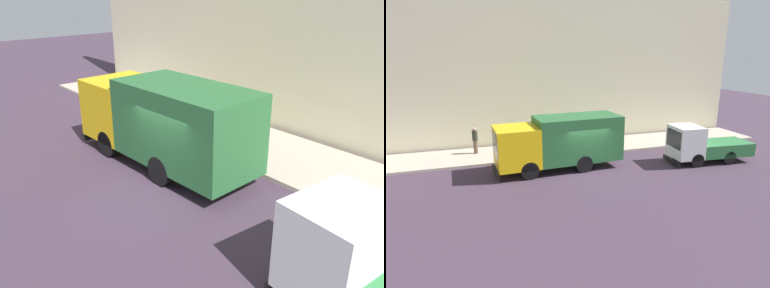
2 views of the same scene
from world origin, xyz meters
The scene contains 8 objects.
ground centered at (0.00, 0.00, 0.00)m, with size 80.00×80.00×0.00m, color #402F3F.
sidewalk centered at (4.93, 0.00, 0.08)m, with size 3.85×30.00×0.15m, color #B3A694.
building_facade centered at (7.35, 0.00, 5.40)m, with size 0.50×30.00×10.81m, color beige.
large_utility_truck centered at (1.17, 1.35, 1.71)m, with size 2.79×7.49×3.10m.
small_flatbed_truck centered at (-0.43, -7.40, 1.08)m, with size 2.42×5.37×2.37m.
pedestrian_walking centered at (6.01, 3.30, 1.03)m, with size 0.52×0.52×1.66m.
pedestrian_standing centered at (5.44, 6.04, 1.10)m, with size 0.48×0.48×1.78m.
street_sign_post centered at (3.28, 1.65, 1.52)m, with size 0.44×0.08×2.30m.
Camera 2 is at (-16.88, 6.26, 6.65)m, focal length 30.99 mm.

